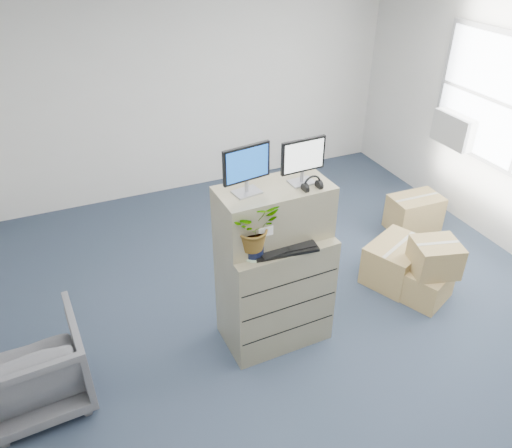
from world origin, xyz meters
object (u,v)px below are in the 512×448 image
Objects in this scene: monitor_left at (247,167)px; keyboard at (284,248)px; office_chair at (31,364)px; potted_plant at (254,231)px; filing_cabinet_lower at (275,289)px; monitor_right at (303,159)px; water_bottle at (278,221)px.

monitor_left is 0.75× the size of keyboard.
monitor_left is at bearing 175.38° from office_chair.
filing_cabinet_lower is at bearing 28.68° from potted_plant.
water_bottle is at bearing 162.87° from monitor_right.
keyboard is (-0.01, -0.17, 0.58)m from filing_cabinet_lower.
office_chair is (-2.16, 0.08, -0.14)m from filing_cabinet_lower.
filing_cabinet_lower is 1.31m from monitor_left.
office_chair is at bearing 176.00° from filing_cabinet_lower.
monitor_right is 0.61m from water_bottle.
potted_plant reaches higher than filing_cabinet_lower.
filing_cabinet_lower is 2.83× the size of monitor_right.
monitor_left is (-0.25, 0.05, 1.28)m from filing_cabinet_lower.
potted_plant reaches higher than keyboard.
keyboard is at bearing -93.90° from filing_cabinet_lower.
monitor_left is at bearing 166.49° from filing_cabinet_lower.
filing_cabinet_lower is 1.30m from monitor_right.
keyboard reaches higher than filing_cabinet_lower.
office_chair is (-2.15, 0.25, -0.72)m from keyboard.
office_chair is at bearing 179.60° from keyboard.
potted_plant is (-0.28, -0.15, 0.81)m from filing_cabinet_lower.
filing_cabinet_lower is at bearing -175.40° from monitor_right.
keyboard is 0.28m from water_bottle.
monitor_right is 0.92× the size of potted_plant.
filing_cabinet_lower is 0.70m from water_bottle.
filing_cabinet_lower is 2.59× the size of potted_plant.
office_chair is at bearing 169.91° from monitor_left.
water_bottle is 0.59× the size of potted_plant.
monitor_right is at bearing 175.12° from office_chair.
potted_plant is at bearing -163.60° from monitor_right.
potted_plant reaches higher than water_bottle.
keyboard is 2.17× the size of water_bottle.
monitor_right is at bearing 45.69° from keyboard.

